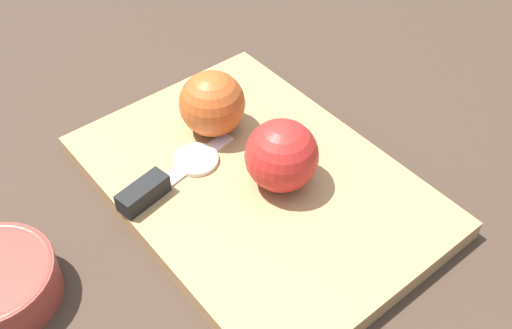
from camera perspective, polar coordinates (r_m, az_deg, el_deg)
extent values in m
plane|color=#38281E|center=(0.65, 0.00, -2.66)|extent=(4.00, 4.00, 0.00)
cube|color=#A37A4C|center=(0.65, 0.00, -1.97)|extent=(0.41, 0.32, 0.02)
sphere|color=red|center=(0.61, 2.45, 0.86)|extent=(0.08, 0.08, 0.08)
cylinder|color=beige|center=(0.60, 2.06, 0.50)|extent=(0.07, 0.01, 0.07)
sphere|color=#AD4C1E|center=(0.67, -4.19, 5.80)|extent=(0.07, 0.07, 0.07)
cylinder|color=beige|center=(0.67, -3.66, 5.96)|extent=(0.07, 0.03, 0.07)
cube|color=silver|center=(0.66, -5.57, 0.53)|extent=(0.02, 0.10, 0.00)
cube|color=black|center=(0.62, -10.68, -2.70)|extent=(0.02, 0.06, 0.02)
cylinder|color=beige|center=(0.66, -5.74, 0.47)|extent=(0.05, 0.05, 0.01)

